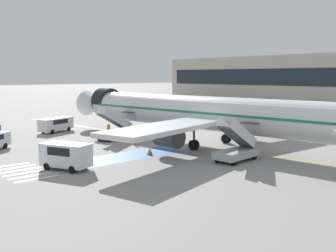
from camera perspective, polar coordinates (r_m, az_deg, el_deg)
The scene contains 17 objects.
ground_plane at distance 46.49m, azimuth 4.88°, elevation -2.57°, with size 600.00×600.00×0.00m, color gray.
apron_leadline_yellow at distance 45.90m, azimuth 4.53°, elevation -2.69°, with size 0.20×80.03×0.01m, color gold.
apron_stand_patch_blue at distance 39.05m, azimuth -6.65°, elevation -4.50°, with size 4.07×13.18×0.01m, color #2856A8.
apron_walkway_bar_0 at distance 37.97m, azimuth -22.03°, elevation -5.33°, with size 0.44×3.60×0.01m, color silver.
apron_walkway_bar_1 at distance 36.86m, azimuth -21.41°, elevation -5.68°, with size 0.44×3.60×0.01m, color silver.
apron_walkway_bar_2 at distance 35.75m, azimuth -20.76°, elevation -6.04°, with size 0.44×3.60×0.01m, color silver.
apron_walkway_bar_3 at distance 34.66m, azimuth -20.06°, elevation -6.42°, with size 0.44×3.60×0.01m, color silver.
apron_walkway_bar_4 at distance 33.57m, azimuth -19.31°, elevation -6.83°, with size 0.44×3.60×0.01m, color silver.
apron_walkway_bar_5 at distance 32.49m, azimuth -18.52°, elevation -7.26°, with size 0.44×3.60×0.01m, color silver.
airliner at distance 44.98m, azimuth 5.24°, elevation 1.91°, with size 46.11×33.35×11.80m.
boarding_stairs_forward at distance 49.56m, azimuth -7.70°, elevation -0.81°, with size 2.65×5.39×4.18m.
boarding_stairs_aft at distance 37.46m, azimuth 9.93°, elevation -3.47°, with size 2.65×5.39×4.28m.
service_van_1 at distance 34.60m, azimuth -14.61°, elevation -3.96°, with size 4.66×3.48×2.26m.
service_van_3 at distance 57.85m, azimuth -15.96°, elevation 0.34°, with size 3.70×5.68×2.00m.
ground_crew_0 at distance 53.25m, azimuth -8.62°, elevation -0.37°, with size 0.44×0.48×1.59m.
ground_crew_1 at distance 46.50m, azimuth -5.13°, elevation -1.28°, with size 0.45×0.26×1.79m.
traffic_cone_0 at distance 39.96m, azimuth -2.66°, elevation -3.69°, with size 0.62×0.62×0.69m.
Camera 1 is at (31.79, -32.97, 7.99)m, focal length 42.00 mm.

